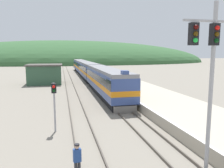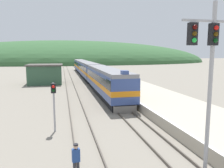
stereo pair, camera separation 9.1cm
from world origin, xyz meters
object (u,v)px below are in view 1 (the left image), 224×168
(carriage_second, at_px, (88,70))
(signal_mast_main, at_px, (213,57))
(signal_post_siding, at_px, (54,97))
(track_worker, at_px, (77,159))
(express_train_lead_car, at_px, (106,81))
(carriage_third, at_px, (80,65))

(carriage_second, distance_m, signal_mast_main, 41.99)
(signal_post_siding, xyz_separation_m, track_worker, (1.18, -6.63, -1.73))
(track_worker, bearing_deg, signal_mast_main, -6.20)
(carriage_second, bearing_deg, signal_post_siding, -100.86)
(express_train_lead_car, distance_m, carriage_third, 42.06)
(express_train_lead_car, distance_m, signal_post_siding, 14.90)
(carriage_third, bearing_deg, signal_mast_main, -89.07)
(track_worker, bearing_deg, carriage_third, 84.99)
(carriage_third, bearing_deg, track_worker, -95.01)
(signal_mast_main, bearing_deg, express_train_lead_car, 92.81)
(track_worker, bearing_deg, express_train_lead_car, 74.76)
(carriage_second, height_order, signal_mast_main, signal_mast_main)
(signal_post_siding, height_order, track_worker, signal_post_siding)
(express_train_lead_car, distance_m, track_worker, 20.73)
(express_train_lead_car, bearing_deg, signal_mast_main, -87.19)
(express_train_lead_car, relative_size, signal_post_siding, 5.38)
(carriage_third, xyz_separation_m, signal_post_siding, (-6.62, -55.40, 0.58))
(signal_post_siding, bearing_deg, track_worker, -79.93)
(carriage_third, distance_m, signal_post_siding, 55.79)
(signal_post_siding, bearing_deg, signal_mast_main, -43.85)
(express_train_lead_car, bearing_deg, carriage_third, 90.00)
(carriage_third, height_order, track_worker, carriage_third)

